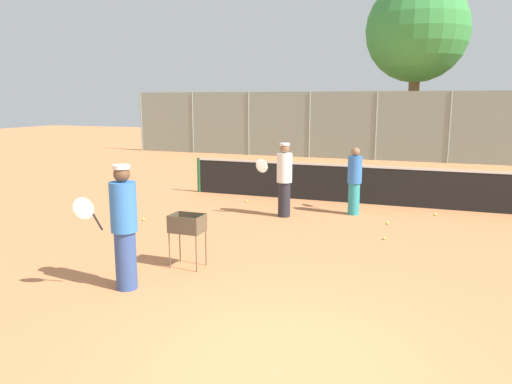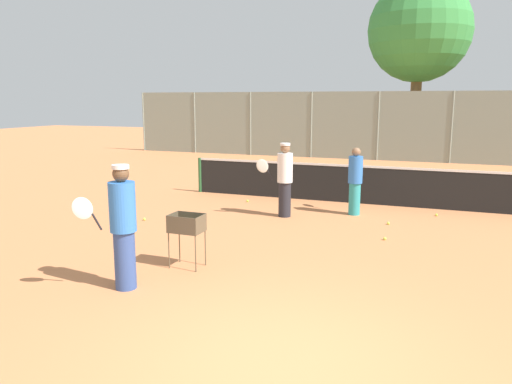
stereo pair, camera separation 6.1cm
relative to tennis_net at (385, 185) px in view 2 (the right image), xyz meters
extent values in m
plane|color=#D37F4C|center=(0.00, -8.90, -0.56)|extent=(80.00, 80.00, 0.00)
cylinder|color=#26592D|center=(-5.63, 0.00, -0.02)|extent=(0.10, 0.10, 1.07)
cube|color=black|center=(0.00, 0.00, -0.05)|extent=(11.26, 0.01, 1.01)
cube|color=white|center=(0.00, 0.00, 0.48)|extent=(11.26, 0.02, 0.06)
cylinder|color=gray|center=(-14.59, 10.47, 1.06)|extent=(0.08, 0.08, 3.23)
cylinder|color=gray|center=(-11.34, 10.47, 1.06)|extent=(0.08, 0.08, 3.23)
cylinder|color=gray|center=(-8.10, 10.47, 1.06)|extent=(0.08, 0.08, 3.23)
cylinder|color=gray|center=(-4.86, 10.47, 1.06)|extent=(0.08, 0.08, 3.23)
cylinder|color=gray|center=(-1.62, 10.47, 1.06)|extent=(0.08, 0.08, 3.23)
cylinder|color=gray|center=(1.62, 10.47, 1.06)|extent=(0.08, 0.08, 3.23)
cube|color=gray|center=(0.00, 10.47, 1.06)|extent=(29.17, 0.01, 3.23)
cylinder|color=brown|center=(-0.15, 12.90, 1.78)|extent=(0.53, 0.53, 4.67)
sphere|color=#388E42|center=(-0.15, 12.90, 5.61)|extent=(4.99, 4.99, 4.99)
cylinder|color=#26262D|center=(-2.15, -2.23, -0.13)|extent=(0.30, 0.30, 0.86)
cylinder|color=white|center=(-2.15, -2.23, 0.65)|extent=(0.37, 0.37, 0.71)
sphere|color=#8C6647|center=(-2.15, -2.23, 1.13)|extent=(0.23, 0.23, 0.23)
cylinder|color=white|center=(-2.15, -2.23, 1.22)|extent=(0.24, 0.24, 0.06)
cylinder|color=black|center=(-2.49, -2.35, 0.48)|extent=(0.15, 0.07, 0.27)
ellipsoid|color=silver|center=(-2.67, -2.41, 0.70)|extent=(0.39, 0.15, 0.43)
cylinder|color=teal|center=(-0.58, -1.41, -0.16)|extent=(0.28, 0.28, 0.80)
cylinder|color=blue|center=(-0.58, -1.41, 0.58)|extent=(0.35, 0.35, 0.67)
sphere|color=#8C6647|center=(-0.58, -1.41, 1.02)|extent=(0.22, 0.22, 0.22)
cylinder|color=black|center=(-0.73, -1.09, 0.41)|extent=(0.09, 0.14, 0.27)
ellipsoid|color=silver|center=(-0.81, -0.93, 0.63)|extent=(0.20, 0.37, 0.43)
cylinder|color=#334C8C|center=(-2.95, -7.65, -0.11)|extent=(0.32, 0.32, 0.90)
cylinder|color=blue|center=(-2.95, -7.65, 0.72)|extent=(0.39, 0.39, 0.75)
sphere|color=brown|center=(-2.95, -7.65, 1.21)|extent=(0.24, 0.24, 0.24)
cylinder|color=white|center=(-2.95, -7.65, 1.31)|extent=(0.26, 0.26, 0.06)
cylinder|color=black|center=(-3.20, -7.93, 0.53)|extent=(0.12, 0.13, 0.27)
ellipsoid|color=silver|center=(-3.33, -8.07, 0.75)|extent=(0.29, 0.31, 0.43)
cylinder|color=brown|center=(-2.80, -6.62, -0.24)|extent=(0.02, 0.02, 0.63)
cylinder|color=brown|center=(-2.29, -6.62, -0.24)|extent=(0.02, 0.02, 0.63)
cylinder|color=brown|center=(-2.80, -6.26, -0.24)|extent=(0.02, 0.02, 0.63)
cylinder|color=brown|center=(-2.29, -6.26, -0.24)|extent=(0.02, 0.02, 0.63)
cube|color=brown|center=(-2.55, -6.44, 0.07)|extent=(0.55, 0.40, 0.01)
cube|color=brown|center=(-2.55, -6.64, 0.22)|extent=(0.55, 0.01, 0.30)
cube|color=brown|center=(-2.55, -6.24, 0.22)|extent=(0.55, 0.01, 0.30)
cube|color=brown|center=(-2.82, -6.44, 0.22)|extent=(0.01, 0.40, 0.30)
cube|color=brown|center=(-2.27, -6.44, 0.22)|extent=(0.01, 0.40, 0.30)
sphere|color=#D1E54C|center=(-2.48, -6.48, 0.11)|extent=(0.07, 0.07, 0.07)
sphere|color=#D1E54C|center=(-2.51, -6.39, 0.11)|extent=(0.07, 0.07, 0.07)
sphere|color=#D1E54C|center=(-2.77, -6.29, 0.17)|extent=(0.07, 0.07, 0.07)
sphere|color=#D1E54C|center=(-2.55, -6.49, 0.11)|extent=(0.07, 0.07, 0.07)
sphere|color=#D1E54C|center=(-2.57, -6.34, 0.17)|extent=(0.07, 0.07, 0.07)
sphere|color=#D1E54C|center=(-2.36, -6.56, 0.11)|extent=(0.07, 0.07, 0.07)
sphere|color=#D1E54C|center=(-2.48, -6.48, 0.17)|extent=(0.07, 0.07, 0.07)
sphere|color=#D1E54C|center=(-2.43, -6.35, 0.11)|extent=(0.07, 0.07, 0.07)
sphere|color=#D1E54C|center=(-2.69, -6.43, 0.17)|extent=(0.07, 0.07, 0.07)
sphere|color=#D1E54C|center=(-5.14, -3.84, -0.53)|extent=(0.07, 0.07, 0.07)
sphere|color=#D1E54C|center=(-3.66, -0.93, -0.53)|extent=(0.07, 0.07, 0.07)
sphere|color=#D1E54C|center=(1.36, -0.86, -0.53)|extent=(0.07, 0.07, 0.07)
sphere|color=#D1E54C|center=(0.35, -2.16, -0.53)|extent=(0.07, 0.07, 0.07)
sphere|color=#D1E54C|center=(0.43, -3.51, -0.53)|extent=(0.07, 0.07, 0.07)
cube|color=#232328|center=(-8.50, 12.63, -0.11)|extent=(4.20, 1.70, 0.90)
cube|color=#33383D|center=(-8.70, 12.63, 0.69)|extent=(2.20, 1.50, 0.70)
camera|label=1|loc=(1.45, -13.71, 2.28)|focal=35.00mm
camera|label=2|loc=(1.51, -13.69, 2.28)|focal=35.00mm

